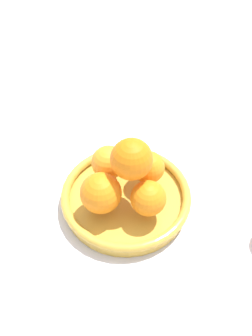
# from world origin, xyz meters

# --- Properties ---
(ground_plane) EXTENTS (4.00, 4.00, 0.00)m
(ground_plane) POSITION_xyz_m (0.00, 0.00, 0.00)
(ground_plane) COLOR silver
(fruit_bowl) EXTENTS (0.27, 0.27, 0.04)m
(fruit_bowl) POSITION_xyz_m (0.00, 0.00, 0.02)
(fruit_bowl) COLOR gold
(fruit_bowl) RESTS_ON ground_plane
(orange_pile) EXTENTS (0.19, 0.18, 0.14)m
(orange_pile) POSITION_xyz_m (0.00, 0.00, 0.09)
(orange_pile) COLOR orange
(orange_pile) RESTS_ON fruit_bowl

